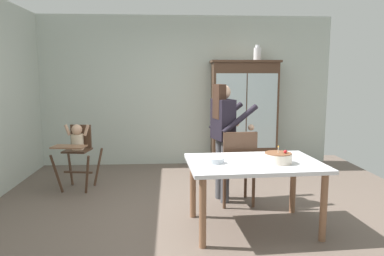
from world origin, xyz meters
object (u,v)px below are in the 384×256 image
object	(u,v)px
china_cabinet	(244,114)
birthday_cake	(278,158)
adult_person	(223,128)
dining_chair_far_side	(238,163)
high_chair_with_toddler	(77,145)
ceramic_vase	(257,54)
dining_table	(254,170)
serving_bowl	(216,160)

from	to	relation	value
china_cabinet	birthday_cake	distance (m)	2.81
adult_person	dining_chair_far_side	size ratio (longest dim) A/B	1.59
china_cabinet	birthday_cake	size ratio (longest dim) A/B	6.79
high_chair_with_toddler	dining_chair_far_side	bearing A→B (deg)	-11.61
ceramic_vase	dining_chair_far_side	bearing A→B (deg)	-109.10
ceramic_vase	adult_person	bearing A→B (deg)	-115.30
dining_table	birthday_cake	bearing A→B (deg)	-19.57
ceramic_vase	adult_person	world-z (taller)	ceramic_vase
china_cabinet	dining_chair_far_side	distance (m)	2.12
adult_person	dining_table	xyz separation A→B (m)	(0.20, -0.90, -0.32)
ceramic_vase	dining_table	distance (m)	3.12
ceramic_vase	adult_person	distance (m)	2.27
china_cabinet	birthday_cake	bearing A→B (deg)	-94.34
birthday_cake	ceramic_vase	bearing A→B (deg)	81.27
china_cabinet	ceramic_vase	world-z (taller)	ceramic_vase
dining_table	dining_chair_far_side	xyz separation A→B (m)	(-0.04, 0.69, -0.09)
dining_table	serving_bowl	xyz separation A→B (m)	(-0.42, -0.04, 0.12)
ceramic_vase	birthday_cake	distance (m)	3.09
serving_bowl	dining_chair_far_side	bearing A→B (deg)	62.88
dining_table	dining_chair_far_side	distance (m)	0.70
adult_person	serving_bowl	bearing A→B (deg)	150.29
birthday_cake	serving_bowl	world-z (taller)	birthday_cake
birthday_cake	dining_table	bearing A→B (deg)	160.43
high_chair_with_toddler	china_cabinet	bearing A→B (deg)	33.28
china_cabinet	dining_table	xyz separation A→B (m)	(-0.44, -2.71, -0.31)
birthday_cake	dining_chair_far_side	bearing A→B (deg)	109.30
ceramic_vase	dining_chair_far_side	world-z (taller)	ceramic_vase
high_chair_with_toddler	adult_person	distance (m)	2.13
birthday_cake	dining_chair_far_side	world-z (taller)	dining_chair_far_side
high_chair_with_toddler	dining_table	bearing A→B (deg)	-25.31
dining_table	dining_chair_far_side	bearing A→B (deg)	93.20
dining_table	birthday_cake	size ratio (longest dim) A/B	5.15
ceramic_vase	birthday_cake	xyz separation A→B (m)	(-0.43, -2.80, -1.22)
high_chair_with_toddler	dining_table	xyz separation A→B (m)	(2.22, -1.51, -0.01)
ceramic_vase	high_chair_with_toddler	xyz separation A→B (m)	(-2.88, -1.21, -1.37)
adult_person	dining_table	distance (m)	0.98
high_chair_with_toddler	adult_person	xyz separation A→B (m)	(2.02, -0.60, 0.31)
ceramic_vase	high_chair_with_toddler	bearing A→B (deg)	-157.20
adult_person	birthday_cake	distance (m)	1.09
high_chair_with_toddler	serving_bowl	size ratio (longest dim) A/B	5.28
dining_table	birthday_cake	distance (m)	0.29
dining_table	ceramic_vase	bearing A→B (deg)	76.30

